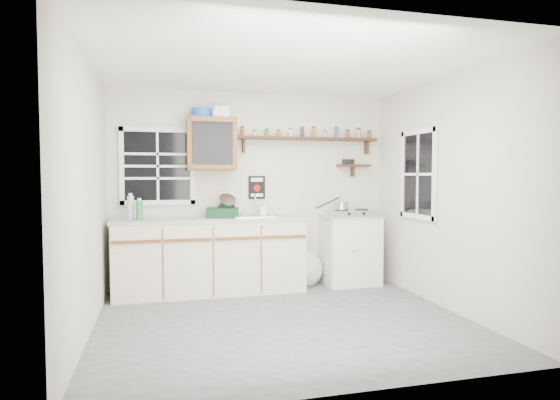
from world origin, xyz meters
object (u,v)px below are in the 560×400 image
(main_cabinet, at_px, (211,255))
(upper_cabinet, at_px, (212,144))
(spice_shelf, at_px, (309,138))
(right_cabinet, at_px, (350,249))
(dish_rack, at_px, (224,210))
(hotplate, at_px, (352,213))

(main_cabinet, bearing_deg, upper_cabinet, 76.32)
(main_cabinet, bearing_deg, spice_shelf, 9.12)
(right_cabinet, bearing_deg, dish_rack, 179.69)
(spice_shelf, bearing_deg, right_cabinet, -20.28)
(spice_shelf, distance_m, hotplate, 1.13)
(main_cabinet, relative_size, dish_rack, 5.32)
(right_cabinet, xyz_separation_m, dish_rack, (-1.67, 0.01, 0.56))
(main_cabinet, distance_m, spice_shelf, 1.99)
(right_cabinet, bearing_deg, spice_shelf, 159.72)
(right_cabinet, distance_m, dish_rack, 1.76)
(main_cabinet, height_order, right_cabinet, main_cabinet)
(main_cabinet, distance_m, right_cabinet, 1.84)
(spice_shelf, height_order, dish_rack, spice_shelf)
(upper_cabinet, bearing_deg, hotplate, -4.36)
(upper_cabinet, height_order, dish_rack, upper_cabinet)
(right_cabinet, relative_size, spice_shelf, 0.48)
(hotplate, bearing_deg, main_cabinet, 179.63)
(main_cabinet, relative_size, spice_shelf, 1.21)
(right_cabinet, xyz_separation_m, upper_cabinet, (-1.80, 0.12, 1.37))
(dish_rack, xyz_separation_m, hotplate, (1.68, -0.03, -0.07))
(upper_cabinet, bearing_deg, dish_rack, -39.07)
(spice_shelf, xyz_separation_m, dish_rack, (-1.16, -0.18, -0.92))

